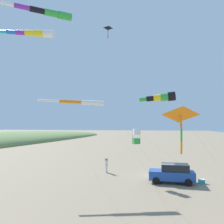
{
  "coord_description": "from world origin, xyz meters",
  "views": [
    {
      "loc": [
        1.41,
        -24.65,
        5.48
      ],
      "look_at": [
        -4.12,
        -6.09,
        6.84
      ],
      "focal_mm": 33.99,
      "sensor_mm": 36.0,
      "label": 1
    }
  ],
  "objects": [
    {
      "name": "kite_delta_blue_topmost",
      "position": [
        1.75,
        -9.49,
        6.26
      ],
      "size": [
        6.03,
        8.65,
        6.84
      ],
      "color": "orange",
      "rests_on": "ground_plane"
    },
    {
      "name": "kite_windsock_white_trailing",
      "position": [
        -7.31,
        -5.95,
        7.86
      ],
      "size": [
        15.14,
        6.64,
        8.17
      ],
      "color": "white",
      "rests_on": "ground_plane"
    },
    {
      "name": "kite_windsock_red_high_left",
      "position": [
        -5.47,
        -14.5,
        12.01
      ],
      "size": [
        6.79,
        11.87,
        12.3
      ],
      "color": "green",
      "rests_on": "ground_plane"
    },
    {
      "name": "cooler_box",
      "position": [
        3.76,
        -2.1,
        0.21
      ],
      "size": [
        0.62,
        0.42,
        0.42
      ],
      "color": "#1EB7C6",
      "rests_on": "ground_plane"
    },
    {
      "name": "parked_car",
      "position": [
        1.06,
        -2.67,
        0.95
      ],
      "size": [
        4.42,
        2.32,
        1.85
      ],
      "color": "#1E479E",
      "rests_on": "ground_plane"
    },
    {
      "name": "kite_windsock_teal_far_right",
      "position": [
        -14.85,
        -3.5,
        16.81
      ],
      "size": [
        17.95,
        4.06,
        17.41
      ],
      "color": "white",
      "rests_on": "ground_plane"
    },
    {
      "name": "kite_delta_purple_drifting",
      "position": [
        -6.15,
        -0.4,
        17.5
      ],
      "size": [
        14.81,
        1.66,
        17.87
      ],
      "color": "black",
      "rests_on": "ground_plane"
    },
    {
      "name": "kite_box_magenta_far_left",
      "position": [
        -2.38,
        -3.32,
        4.51
      ],
      "size": [
        3.12,
        3.58,
        5.27
      ],
      "color": "white",
      "rests_on": "ground_plane"
    },
    {
      "name": "person_adult_flyer",
      "position": [
        -6.58,
        -0.12,
        1.01
      ],
      "size": [
        0.46,
        0.58,
        1.86
      ],
      "color": "silver",
      "rests_on": "ground_plane"
    },
    {
      "name": "kite_windsock_rainbow_low_near",
      "position": [
        0.3,
        -4.4,
        8.24
      ],
      "size": [
        8.18,
        4.89,
        8.77
      ],
      "color": "black",
      "rests_on": "ground_plane"
    },
    {
      "name": "ground_plane",
      "position": [
        0.0,
        0.0,
        0.0
      ],
      "size": [
        600.0,
        600.0,
        0.0
      ],
      "primitive_type": "plane",
      "color": "gray"
    }
  ]
}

